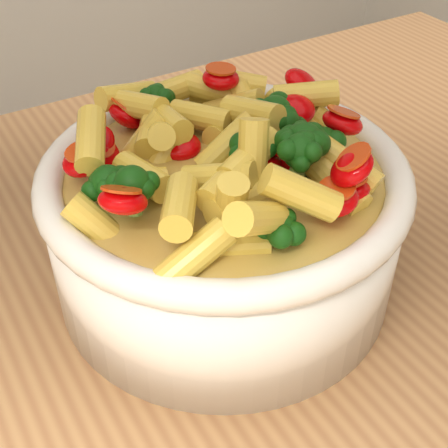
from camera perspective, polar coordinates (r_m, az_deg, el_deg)
table at (r=0.53m, az=-1.63°, el=-17.77°), size 1.20×0.80×0.90m
serving_bowl at (r=0.46m, az=-0.00°, el=0.14°), size 0.26×0.26×0.11m
pasta_salad at (r=0.42m, az=-0.00°, el=7.59°), size 0.20×0.20×0.05m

